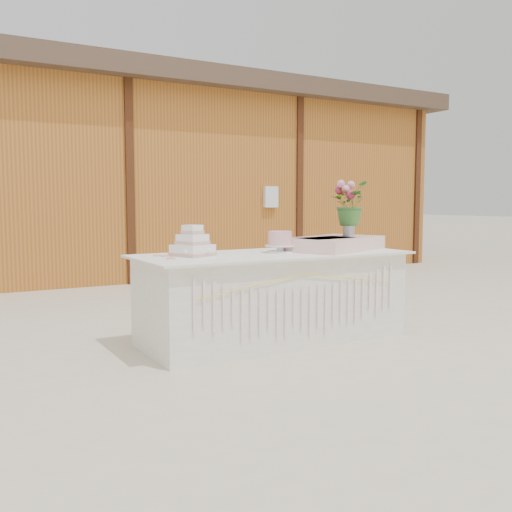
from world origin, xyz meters
The scene contains 9 objects.
ground centered at (0.00, 0.00, 0.00)m, with size 80.00×80.00×0.00m, color beige.
barn centered at (-0.01, 5.99, 1.68)m, with size 12.60×4.60×3.30m.
cake_table centered at (0.00, 0.00, 0.39)m, with size 2.40×1.00×0.77m.
wedding_cake centered at (-0.72, 0.11, 0.86)m, with size 0.37×0.37×0.26m.
pink_cake_stand centered at (0.08, 0.01, 0.88)m, with size 0.26×0.26×0.19m.
satin_runner centered at (0.66, -0.02, 0.83)m, with size 0.96×0.56×0.12m, color beige.
flower_vase centered at (0.82, -0.01, 0.97)m, with size 0.11×0.11×0.15m, color #B6B5BA.
bouquet centered at (0.82, -0.01, 1.25)m, with size 0.37×0.32×0.41m, color #386E2C.
loose_flowers centered at (-0.98, 0.06, 0.78)m, with size 0.15×0.37×0.02m, color pink, non-canonical shape.
Camera 1 is at (-2.60, -4.20, 1.21)m, focal length 40.00 mm.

